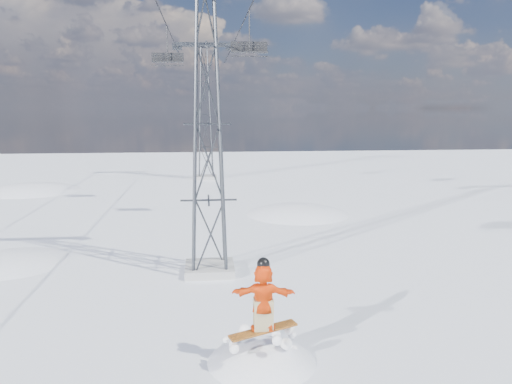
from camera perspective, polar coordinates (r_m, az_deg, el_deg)
snow_terrain at (r=35.29m, az=-14.83°, el=-17.09°), size 39.00×37.00×22.00m
lift_tower_near at (r=17.93m, az=-5.57°, el=7.64°), size 5.20×1.80×11.43m
lift_tower_far at (r=42.93m, az=-5.84°, el=8.73°), size 5.20×1.80×11.43m
haul_cables at (r=29.81m, az=-5.93°, el=18.77°), size 4.46×51.00×0.06m
lift_chair_mid at (r=25.89m, az=-0.77°, el=16.13°), size 1.85×0.53×2.29m
lift_chair_far at (r=31.12m, az=-10.07°, el=14.81°), size 1.88×0.54×2.34m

